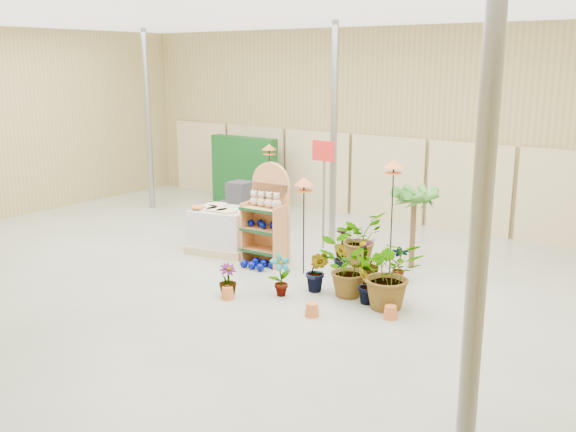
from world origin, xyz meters
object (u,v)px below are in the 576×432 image
(pallet_stack, at_px, (222,230))
(bird_table_front, at_px, (304,185))
(display_shelf, at_px, (268,217))
(potted_plant_2, at_px, (346,268))

(pallet_stack, xyz_separation_m, bird_table_front, (2.12, -0.22, 1.20))
(pallet_stack, bearing_deg, display_shelf, -14.37)
(bird_table_front, relative_size, potted_plant_2, 1.84)
(display_shelf, height_order, bird_table_front, display_shelf)
(bird_table_front, height_order, potted_plant_2, bird_table_front)
(potted_plant_2, bearing_deg, display_shelf, 161.28)
(pallet_stack, height_order, potted_plant_2, potted_plant_2)
(display_shelf, bearing_deg, potted_plant_2, -22.86)
(bird_table_front, bearing_deg, pallet_stack, 174.09)
(display_shelf, relative_size, pallet_stack, 1.35)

